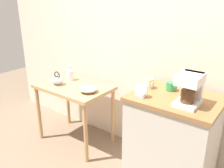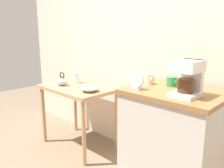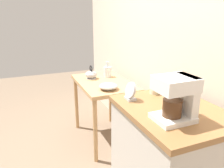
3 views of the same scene
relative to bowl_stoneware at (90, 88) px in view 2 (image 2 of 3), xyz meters
name	(u,v)px [view 2 (image 2 of 3)]	position (x,y,z in m)	size (l,w,h in m)	color
ground_plane	(111,165)	(0.31, 0.00, -0.78)	(8.00, 8.00, 0.00)	#7A6651
back_wall	(150,28)	(0.41, 0.48, 0.62)	(4.40, 0.10, 2.80)	beige
wooden_table	(78,95)	(-0.28, 0.06, -0.13)	(0.87, 0.57, 0.74)	tan
kitchen_counter	(172,143)	(0.96, 0.07, -0.32)	(0.76, 0.60, 0.91)	#BCB7AD
bowl_stoneware	(90,88)	(0.00, 0.00, 0.00)	(0.20, 0.20, 0.06)	#9E998C
teakettle	(62,81)	(-0.45, -0.04, 0.02)	(0.17, 0.14, 0.16)	#B2B5BA
glass_carafe_vase	(77,78)	(-0.44, 0.17, 0.03)	(0.10, 0.10, 0.19)	silver
coffee_maker	(188,77)	(1.10, -0.01, 0.28)	(0.18, 0.22, 0.26)	white
mug_tall_green	(172,82)	(0.86, 0.18, 0.18)	(0.09, 0.09, 0.08)	#338C4C
mug_small_cream	(149,79)	(0.68, 0.12, 0.18)	(0.08, 0.07, 0.09)	beige
table_clock	(137,82)	(0.72, -0.11, 0.19)	(0.12, 0.06, 0.13)	#B2B5BA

